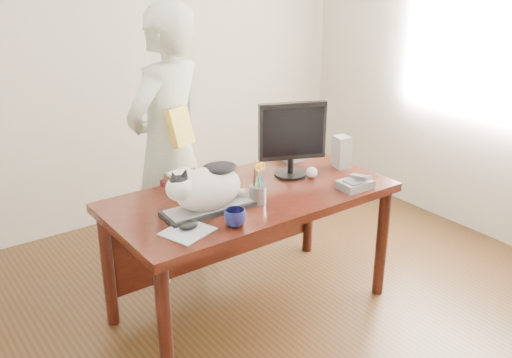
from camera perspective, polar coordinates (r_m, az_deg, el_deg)
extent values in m
plane|color=white|center=(4.43, -13.37, 12.66)|extent=(4.00, 0.00, 4.00)
cube|color=black|center=(3.20, -0.53, -1.82)|extent=(1.60, 0.80, 0.05)
cylinder|color=black|center=(2.80, -9.09, -14.72)|extent=(0.07, 0.07, 0.70)
cylinder|color=black|center=(3.59, 12.45, -6.26)|extent=(0.07, 0.07, 0.70)
cylinder|color=black|center=(3.33, -14.57, -8.79)|extent=(0.07, 0.07, 0.70)
cylinder|color=black|center=(4.02, 5.28, -2.69)|extent=(0.07, 0.07, 0.70)
cube|color=black|center=(3.61, -3.85, -4.71)|extent=(1.45, 0.03, 0.50)
cube|color=black|center=(2.97, -4.73, -2.98)|extent=(0.50, 0.20, 0.02)
cube|color=#A7A7AC|center=(2.97, -4.74, -2.72)|extent=(0.46, 0.17, 0.01)
ellipsoid|color=white|center=(2.93, -4.80, -0.96)|extent=(0.38, 0.24, 0.23)
ellipsoid|color=white|center=(2.82, -7.71, -0.93)|extent=(0.14, 0.13, 0.13)
ellipsoid|color=black|center=(2.80, -7.75, -0.15)|extent=(0.10, 0.09, 0.05)
cone|color=black|center=(2.77, -8.24, 0.22)|extent=(0.07, 0.06, 0.08)
cone|color=black|center=(2.80, -7.12, 0.48)|extent=(0.07, 0.06, 0.08)
ellipsoid|color=black|center=(2.92, -3.74, 1.10)|extent=(0.20, 0.16, 0.05)
cylinder|color=white|center=(3.09, -2.34, -1.23)|extent=(0.11, 0.16, 0.05)
cylinder|color=black|center=(3.45, 3.46, 0.51)|extent=(0.26, 0.26, 0.02)
cylinder|color=black|center=(3.43, 3.48, 1.33)|extent=(0.05, 0.05, 0.09)
cube|color=black|center=(3.34, 3.65, 4.82)|extent=(0.39, 0.20, 0.34)
cube|color=black|center=(3.32, 3.77, 4.70)|extent=(0.34, 0.15, 0.29)
cylinder|color=gray|center=(3.04, 0.19, -1.55)|extent=(0.11, 0.11, 0.10)
cylinder|color=black|center=(3.00, -0.17, -0.12)|extent=(0.02, 0.04, 0.15)
cylinder|color=#0B42A7|center=(3.01, 0.55, -0.04)|extent=(0.02, 0.04, 0.15)
cylinder|color=#A6171B|center=(3.02, -0.07, 0.01)|extent=(0.02, 0.04, 0.15)
cylinder|color=#16702B|center=(2.99, 0.29, -0.19)|extent=(0.03, 0.03, 0.15)
cylinder|color=silver|center=(3.01, 0.36, 0.13)|extent=(0.02, 0.02, 0.11)
cylinder|color=silver|center=(3.01, 0.46, 0.17)|extent=(0.01, 0.03, 0.11)
torus|color=orange|center=(2.98, 0.22, 1.13)|extent=(0.05, 0.03, 0.05)
torus|color=orange|center=(3.00, 0.58, 1.29)|extent=(0.05, 0.03, 0.05)
cube|color=#ADB2B9|center=(2.77, -6.88, -5.23)|extent=(0.27, 0.26, 0.00)
ellipsoid|color=black|center=(2.79, -6.75, -4.59)|extent=(0.12, 0.09, 0.04)
imported|color=#0E1039|center=(2.80, -2.12, -3.87)|extent=(0.15, 0.15, 0.09)
cube|color=slate|center=(3.29, 9.86, -0.55)|extent=(0.19, 0.14, 0.05)
cube|color=#3C3B3E|center=(3.25, 9.61, -0.30)|extent=(0.08, 0.10, 0.01)
cube|color=silver|center=(3.31, 10.31, 0.20)|extent=(0.06, 0.16, 0.05)
cube|color=gray|center=(3.58, 8.56, 2.70)|extent=(0.11, 0.11, 0.20)
sphere|color=#EDE4CE|center=(3.41, 5.60, 0.65)|extent=(0.07, 0.07, 0.07)
cube|color=#51151C|center=(3.32, -7.26, -0.32)|extent=(0.23, 0.18, 0.03)
cube|color=#52351C|center=(3.31, -7.09, 0.21)|extent=(0.21, 0.16, 0.03)
cube|color=white|center=(3.29, -7.45, 0.55)|extent=(0.16, 0.13, 0.02)
cube|color=slate|center=(3.73, 3.36, 2.49)|extent=(0.15, 0.20, 0.05)
cube|color=#3C3B3E|center=(3.70, 3.65, 2.81)|extent=(0.10, 0.10, 0.01)
imported|color=white|center=(3.58, -8.78, 3.14)|extent=(0.75, 0.64, 1.75)
cube|color=gold|center=(3.39, -7.60, 5.20)|extent=(0.19, 0.16, 0.23)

